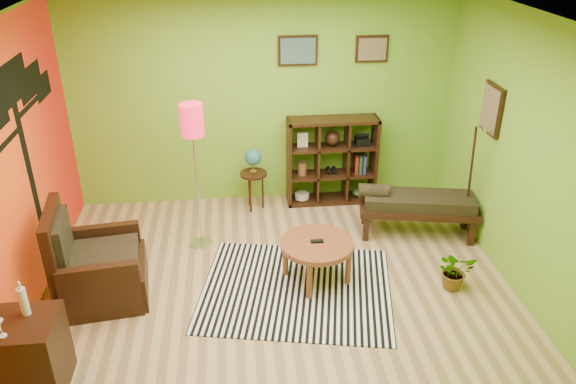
{
  "coord_description": "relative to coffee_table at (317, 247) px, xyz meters",
  "views": [
    {
      "loc": [
        -0.41,
        -4.81,
        3.65
      ],
      "look_at": [
        0.12,
        0.29,
        1.05
      ],
      "focal_mm": 35.0,
      "sensor_mm": 36.0,
      "label": 1
    }
  ],
  "objects": [
    {
      "name": "ground",
      "position": [
        -0.42,
        -0.2,
        -0.41
      ],
      "size": [
        5.0,
        5.0,
        0.0
      ],
      "primitive_type": "plane",
      "color": "tan",
      "rests_on": "ground"
    },
    {
      "name": "room_shell",
      "position": [
        -0.52,
        -0.19,
        1.39
      ],
      "size": [
        5.04,
        4.54,
        2.82
      ],
      "color": "#73B129",
      "rests_on": "ground"
    },
    {
      "name": "zebra_rug",
      "position": [
        -0.24,
        -0.16,
        -0.41
      ],
      "size": [
        2.28,
        2.02,
        0.01
      ],
      "primitive_type": "cube",
      "rotation": [
        0.0,
        0.0,
        -0.2
      ],
      "color": "white",
      "rests_on": "ground"
    },
    {
      "name": "coffee_table",
      "position": [
        0.0,
        0.0,
        0.0
      ],
      "size": [
        0.78,
        0.78,
        0.5
      ],
      "color": "brown",
      "rests_on": "ground"
    },
    {
      "name": "armchair",
      "position": [
        -2.31,
        -0.05,
        -0.09
      ],
      "size": [
        0.97,
        0.98,
        1.06
      ],
      "color": "black",
      "rests_on": "ground"
    },
    {
      "name": "side_cabinet",
      "position": [
        -2.62,
        -1.29,
        -0.06
      ],
      "size": [
        0.59,
        0.54,
        1.02
      ],
      "color": "black",
      "rests_on": "ground"
    },
    {
      "name": "floor_lamp",
      "position": [
        -1.27,
        0.85,
        1.02
      ],
      "size": [
        0.27,
        0.27,
        1.77
      ],
      "color": "silver",
      "rests_on": "ground"
    },
    {
      "name": "globe_table",
      "position": [
        -0.59,
        1.71,
        0.24
      ],
      "size": [
        0.35,
        0.35,
        0.86
      ],
      "color": "black",
      "rests_on": "ground"
    },
    {
      "name": "cube_shelf",
      "position": [
        0.49,
        1.83,
        0.19
      ],
      "size": [
        1.2,
        0.35,
        1.2
      ],
      "color": "black",
      "rests_on": "ground"
    },
    {
      "name": "bench",
      "position": [
        1.34,
        0.84,
        0.01
      ],
      "size": [
        1.5,
        0.77,
        0.66
      ],
      "color": "black",
      "rests_on": "ground"
    },
    {
      "name": "potted_plant",
      "position": [
        1.44,
        -0.29,
        -0.25
      ],
      "size": [
        0.41,
        0.45,
        0.34
      ],
      "primitive_type": "imported",
      "rotation": [
        0.0,
        0.0,
        0.06
      ],
      "color": "#26661E",
      "rests_on": "ground"
    }
  ]
}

